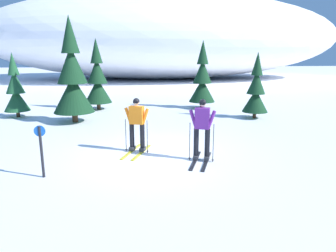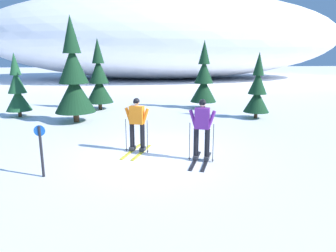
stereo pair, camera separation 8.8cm
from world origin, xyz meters
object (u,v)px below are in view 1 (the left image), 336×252
at_px(pine_tree_far_left, 16,90).
at_px(pine_tree_center_right, 202,80).
at_px(pine_tree_center_left, 72,79).
at_px(pine_tree_far_right, 256,91).
at_px(skier_purple_jacket, 202,129).
at_px(trail_marker_post, 41,148).
at_px(skier_orange_jacket, 137,124).
at_px(pine_tree_center, 97,80).

height_order(pine_tree_far_left, pine_tree_center_right, pine_tree_center_right).
relative_size(pine_tree_center_left, pine_tree_far_right, 1.49).
relative_size(skier_purple_jacket, trail_marker_post, 1.35).
distance_m(skier_orange_jacket, pine_tree_center_left, 5.58).
xyz_separation_m(skier_purple_jacket, pine_tree_far_right, (3.85, 5.79, 0.35)).
height_order(pine_tree_far_left, trail_marker_post, pine_tree_far_left).
height_order(pine_tree_center_left, pine_tree_center, pine_tree_center_left).
xyz_separation_m(pine_tree_far_left, pine_tree_center_right, (9.58, 1.51, 0.27)).
distance_m(pine_tree_far_left, pine_tree_far_right, 11.65).
height_order(skier_purple_jacket, pine_tree_center, pine_tree_center).
distance_m(skier_purple_jacket, pine_tree_far_right, 6.96).
distance_m(pine_tree_center_right, trail_marker_post, 11.48).
relative_size(skier_purple_jacket, pine_tree_center, 0.47).
bearing_deg(trail_marker_post, pine_tree_far_left, 112.69).
xyz_separation_m(skier_purple_jacket, pine_tree_center, (-3.95, 9.01, 0.66)).
bearing_deg(skier_purple_jacket, trail_marker_post, -168.94).
relative_size(pine_tree_center, pine_tree_center_right, 1.02).
bearing_deg(pine_tree_center_left, skier_orange_jacket, -59.35).
bearing_deg(pine_tree_far_left, pine_tree_far_right, -7.40).
relative_size(pine_tree_center_left, pine_tree_center_right, 1.24).
xyz_separation_m(pine_tree_far_left, trail_marker_post, (3.40, -8.13, -0.54)).
height_order(pine_tree_center_left, pine_tree_far_right, pine_tree_center_left).
bearing_deg(pine_tree_far_left, skier_orange_jacket, -46.94).
bearing_deg(skier_orange_jacket, pine_tree_center_left, 120.65).
relative_size(pine_tree_center, trail_marker_post, 2.85).
relative_size(pine_tree_center, pine_tree_far_right, 1.23).
xyz_separation_m(pine_tree_center_right, trail_marker_post, (-6.18, -9.64, -0.81)).
bearing_deg(pine_tree_center, pine_tree_far_left, -155.48).
distance_m(skier_purple_jacket, trail_marker_post, 4.39).
xyz_separation_m(pine_tree_far_left, pine_tree_far_right, (11.56, -1.50, 0.01)).
bearing_deg(skier_purple_jacket, skier_orange_jacket, 150.59).
height_order(pine_tree_far_left, pine_tree_center, pine_tree_center).
bearing_deg(pine_tree_far_right, skier_orange_jacket, -140.47).
bearing_deg(skier_purple_jacket, pine_tree_center, 113.68).
distance_m(pine_tree_center_left, pine_tree_center, 3.33).
distance_m(pine_tree_center, pine_tree_center_right, 5.83).
bearing_deg(skier_purple_jacket, pine_tree_far_right, 56.38).
relative_size(skier_orange_jacket, trail_marker_post, 1.28).
height_order(skier_purple_jacket, pine_tree_center_left, pine_tree_center_left).
bearing_deg(pine_tree_center_left, pine_tree_center_right, 24.80).
xyz_separation_m(pine_tree_center_left, trail_marker_post, (0.37, -6.62, -1.20)).
height_order(skier_purple_jacket, pine_tree_center_right, pine_tree_center_right).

